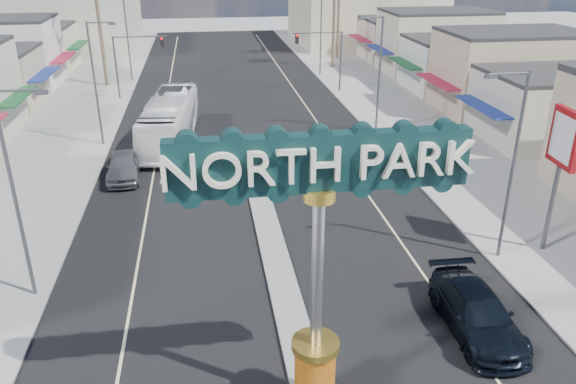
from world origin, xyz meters
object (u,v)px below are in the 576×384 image
object	(u,v)px
traffic_signal_right	(323,49)
city_bus	(170,120)
streetlight_r_mid	(378,69)
streetlight_l_mid	(97,78)
gateway_sign	(318,248)
streetlight_l_far	(129,34)
streetlight_r_near	(511,159)
streetlight_r_far	(319,30)
bank_pylon_sign	(563,146)
streetlight_l_near	(17,187)
traffic_signal_left	(134,54)
car_parked_left	(124,166)
suv_right	(477,313)

from	to	relation	value
traffic_signal_right	city_bus	world-z (taller)	traffic_signal_right
city_bus	streetlight_r_mid	bearing A→B (deg)	6.43
streetlight_l_mid	streetlight_r_mid	xyz separation A→B (m)	(20.87, 0.00, 0.00)
gateway_sign	streetlight_r_mid	bearing A→B (deg)	69.58
gateway_sign	traffic_signal_right	xyz separation A→B (m)	(9.18, 42.02, -1.65)
streetlight_l_mid	streetlight_l_far	distance (m)	22.00
streetlight_r_near	streetlight_r_far	world-z (taller)	same
streetlight_r_mid	streetlight_r_near	bearing A→B (deg)	-90.00
streetlight_l_far	city_bus	xyz separation A→B (m)	(4.88, -22.08, -3.32)
streetlight_r_far	city_bus	bearing A→B (deg)	-125.90
gateway_sign	streetlight_l_mid	xyz separation A→B (m)	(-10.43, 28.02, -0.86)
traffic_signal_right	streetlight_l_mid	size ratio (longest dim) A/B	0.67
gateway_sign	bank_pylon_sign	world-z (taller)	gateway_sign
streetlight_l_near	streetlight_r_near	size ratio (longest dim) A/B	1.00
traffic_signal_right	streetlight_r_far	world-z (taller)	streetlight_r_far
streetlight_r_far	bank_pylon_sign	distance (m)	41.80
traffic_signal_left	car_parked_left	size ratio (longest dim) A/B	1.20
streetlight_l_mid	streetlight_l_far	bearing A→B (deg)	90.00
streetlight_l_near	streetlight_r_near	bearing A→B (deg)	0.00
city_bus	streetlight_r_far	bearing A→B (deg)	60.24
streetlight_l_near	car_parked_left	world-z (taller)	streetlight_l_near
streetlight_r_mid	city_bus	distance (m)	16.32
gateway_sign	suv_right	distance (m)	9.11
streetlight_l_near	bank_pylon_sign	bearing A→B (deg)	0.69
traffic_signal_left	traffic_signal_right	size ratio (longest dim) A/B	1.00
streetlight_r_far	suv_right	xyz separation A→B (m)	(-3.48, -47.09, -4.24)
gateway_sign	streetlight_l_far	world-z (taller)	gateway_sign
traffic_signal_left	streetlight_l_far	xyz separation A→B (m)	(-1.25, 8.01, 0.79)
streetlight_r_mid	city_bus	bearing A→B (deg)	-179.71
streetlight_l_near	streetlight_l_mid	distance (m)	20.00
traffic_signal_left	streetlight_l_near	world-z (taller)	streetlight_l_near
bank_pylon_sign	streetlight_l_near	bearing A→B (deg)	-175.15
streetlight_l_mid	suv_right	size ratio (longest dim) A/B	1.59
streetlight_r_near	traffic_signal_right	bearing A→B (deg)	92.10
gateway_sign	streetlight_r_mid	distance (m)	29.91
streetlight_l_mid	suv_right	distance (m)	30.82
traffic_signal_left	suv_right	xyz separation A→B (m)	(16.14, -39.08, -3.45)
gateway_sign	streetlight_l_mid	bearing A→B (deg)	110.42
car_parked_left	streetlight_l_far	bearing A→B (deg)	92.41
suv_right	bank_pylon_sign	world-z (taller)	bank_pylon_sign
gateway_sign	streetlight_l_far	size ratio (longest dim) A/B	1.02
streetlight_l_near	streetlight_l_mid	world-z (taller)	same
streetlight_r_far	streetlight_l_near	bearing A→B (deg)	-116.42
traffic_signal_left	streetlight_l_near	distance (m)	34.03
gateway_sign	suv_right	xyz separation A→B (m)	(6.96, 2.94, -5.10)
gateway_sign	traffic_signal_left	world-z (taller)	gateway_sign
city_bus	bank_pylon_sign	bearing A→B (deg)	-40.36
car_parked_left	gateway_sign	bearing A→B (deg)	-70.46
streetlight_l_far	streetlight_r_far	bearing A→B (deg)	0.00
traffic_signal_right	city_bus	xyz separation A→B (m)	(-14.73, -14.08, -2.53)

